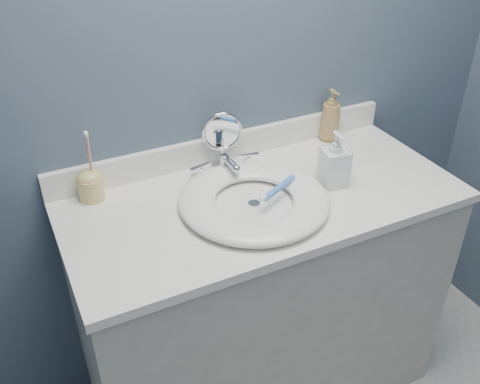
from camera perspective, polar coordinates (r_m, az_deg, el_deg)
back_wall at (r=1.71m, az=-1.65°, el=13.19°), size 2.20×0.02×2.40m
vanity_cabinet at (r=1.92m, az=2.24°, el=-11.79°), size 1.20×0.55×0.85m
countertop at (r=1.64m, az=2.56°, el=-0.86°), size 1.22×0.57×0.03m
backsplash at (r=1.81m, az=-1.35°, el=4.88°), size 1.22×0.02×0.09m
basin at (r=1.58m, az=1.52°, el=-0.83°), size 0.45×0.45×0.04m
drain at (r=1.59m, az=1.51°, el=-1.28°), size 0.04×0.04×0.01m
faucet at (r=1.73m, az=-1.50°, el=2.68°), size 0.25×0.13×0.07m
makeup_mirror at (r=1.73m, az=-1.90°, el=5.79°), size 0.13×0.08×0.20m
soap_bottle_amber at (r=1.94m, az=9.67°, el=8.06°), size 0.07×0.08×0.19m
soap_bottle_clear at (r=1.68m, az=10.09°, el=3.50°), size 0.09×0.09×0.18m
toothbrush_holder at (r=1.66m, az=-15.66°, el=0.83°), size 0.08×0.08×0.22m
toothbrush_lying at (r=1.59m, az=4.06°, el=0.36°), size 0.16×0.09×0.02m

